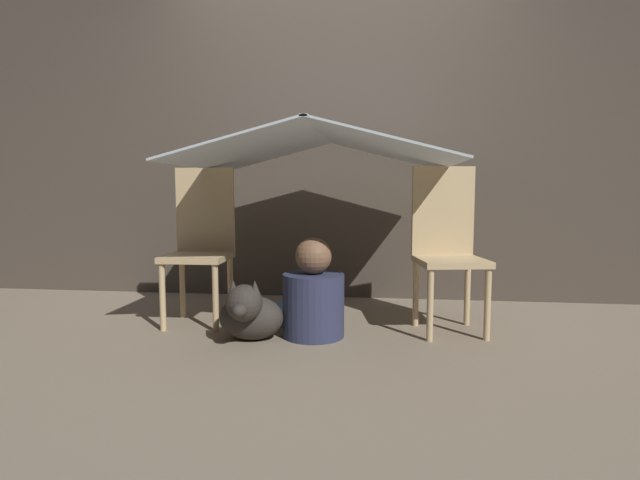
{
  "coord_description": "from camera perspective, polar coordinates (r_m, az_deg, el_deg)",
  "views": [
    {
      "loc": [
        0.36,
        -2.73,
        0.81
      ],
      "look_at": [
        0.0,
        0.18,
        0.53
      ],
      "focal_mm": 28.0,
      "sensor_mm": 36.0,
      "label": 1
    }
  ],
  "objects": [
    {
      "name": "ground_plane",
      "position": [
        2.87,
        -0.44,
        -10.98
      ],
      "size": [
        8.8,
        8.8,
        0.0
      ],
      "primitive_type": "plane",
      "color": "gray"
    },
    {
      "name": "person_front",
      "position": [
        2.83,
        -0.75,
        -6.53
      ],
      "size": [
        0.35,
        0.35,
        0.56
      ],
      "color": "#2D3351",
      "rests_on": "ground_plane"
    },
    {
      "name": "dog",
      "position": [
        2.77,
        -8.1,
        -8.29
      ],
      "size": [
        0.36,
        0.39,
        0.36
      ],
      "color": "#332D28",
      "rests_on": "ground_plane"
    },
    {
      "name": "wall_back",
      "position": [
        3.88,
        1.72,
        11.94
      ],
      "size": [
        7.0,
        0.05,
        2.5
      ],
      "color": "#4C4238",
      "rests_on": "ground_plane"
    },
    {
      "name": "chair_right",
      "position": [
        3.03,
        14.3,
        -0.39
      ],
      "size": [
        0.44,
        0.44,
        0.97
      ],
      "rotation": [
        0.0,
        0.0,
        0.18
      ],
      "color": "#D1B27F",
      "rests_on": "ground_plane"
    },
    {
      "name": "floor_cushion",
      "position": [
        3.17,
        -3.73,
        -8.48
      ],
      "size": [
        0.34,
        0.27,
        0.1
      ],
      "color": "#4C7FB2",
      "rests_on": "ground_plane"
    },
    {
      "name": "sheet_canopy",
      "position": [
        2.94,
        0.0,
        10.46
      ],
      "size": [
        1.52,
        1.26,
        0.21
      ],
      "color": "silver"
    },
    {
      "name": "chair_left",
      "position": [
        3.2,
        -13.43,
        -0.05
      ],
      "size": [
        0.39,
        0.39,
        0.97
      ],
      "rotation": [
        0.0,
        0.0,
        0.03
      ],
      "color": "#D1B27F",
      "rests_on": "ground_plane"
    }
  ]
}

